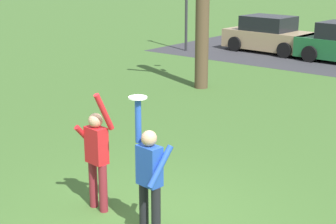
% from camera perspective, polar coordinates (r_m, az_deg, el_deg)
% --- Properties ---
extents(ground_plane, '(120.00, 120.00, 0.00)m').
position_cam_1_polar(ground_plane, '(8.42, -2.61, -11.87)').
color(ground_plane, '#426B2D').
extents(person_catcher, '(0.56, 0.49, 2.08)m').
position_cam_1_polar(person_catcher, '(7.61, -2.03, -6.82)').
color(person_catcher, black).
rests_on(person_catcher, ground_plane).
extents(person_defender, '(0.57, 0.49, 2.04)m').
position_cam_1_polar(person_defender, '(8.49, -7.78, -4.49)').
color(person_defender, maroon).
rests_on(person_defender, ground_plane).
extents(frisbee_disc, '(0.27, 0.27, 0.02)m').
position_cam_1_polar(frisbee_disc, '(7.41, -3.31, 1.59)').
color(frisbee_disc, white).
rests_on(frisbee_disc, person_catcher).
extents(parked_car_tan, '(4.21, 2.25, 1.59)m').
position_cam_1_polar(parked_car_tan, '(24.00, 11.06, 8.19)').
color(parked_car_tan, tan).
rests_on(parked_car_tan, ground_plane).
extents(bare_tree_tall, '(1.35, 1.69, 5.32)m').
position_cam_1_polar(bare_tree_tall, '(16.52, 3.89, 11.66)').
color(bare_tree_tall, brown).
rests_on(bare_tree_tall, ground_plane).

